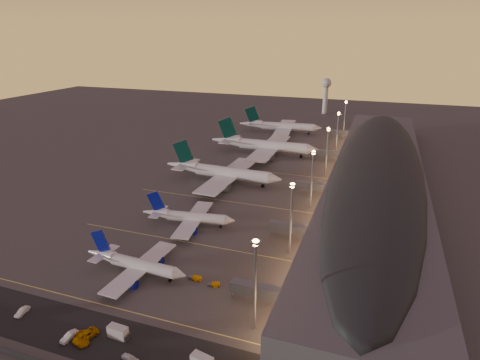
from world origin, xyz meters
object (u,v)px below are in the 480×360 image
object	(u,v)px
service_van_a	(22,312)
service_van_e	(130,358)
airliner_wide_far	(280,126)
baggage_tug_a	(214,285)
airliner_wide_mid	(264,145)
service_van_c	(69,336)
baggage_tug_b	(195,278)
airliner_wide_near	(222,172)
airliner_narrow_north	(188,217)
catering_truck_a	(119,333)
radar_tower	(326,90)
service_van_d	(85,336)
airliner_narrow_south	(135,264)
service_van_b	(82,339)

from	to	relation	value
service_van_a	service_van_e	size ratio (longest dim) A/B	1.02
airliner_wide_far	baggage_tug_a	size ratio (longest dim) A/B	15.94
airliner_wide_mid	baggage_tug_a	distance (m)	140.86
service_van_c	service_van_e	distance (m)	18.29
baggage_tug_a	service_van_c	size ratio (longest dim) A/B	0.79
airliner_wide_mid	baggage_tug_b	bearing A→B (deg)	-82.31
service_van_a	service_van_c	size ratio (longest dim) A/B	0.92
airliner_wide_near	service_van_a	world-z (taller)	airliner_wide_near
airliner_narrow_north	catering_truck_a	distance (m)	63.14
airliner_wide_mid	radar_tower	xyz separation A→B (m)	(16.14, 147.99, 16.21)
airliner_wide_near	service_van_d	distance (m)	115.44
service_van_e	airliner_narrow_north	bearing A→B (deg)	24.01
airliner_narrow_north	catering_truck_a	size ratio (longest dim) A/B	6.61
airliner_narrow_north	service_van_c	bearing A→B (deg)	-97.78
catering_truck_a	service_van_a	distance (m)	30.12
airliner_narrow_south	radar_tower	bearing A→B (deg)	89.11
airliner_narrow_north	service_van_e	world-z (taller)	airliner_narrow_north
baggage_tug_a	service_van_e	bearing A→B (deg)	-121.87
airliner_wide_far	radar_tower	distance (m)	93.59
service_van_a	service_van_e	distance (m)	37.34
radar_tower	service_van_b	xyz separation A→B (m)	(-12.53, -318.44, -21.05)
service_van_a	airliner_narrow_south	bearing A→B (deg)	49.54
baggage_tug_b	service_van_c	size ratio (longest dim) A/B	0.81
airliner_narrow_north	service_van_e	distance (m)	70.22
airliner_wide_near	radar_tower	xyz separation A→B (m)	(22.00, 202.54, 16.70)
baggage_tug_b	airliner_wide_mid	bearing A→B (deg)	98.34
service_van_a	service_van_d	distance (m)	22.49
airliner_narrow_south	service_van_e	world-z (taller)	airliner_narrow_south
baggage_tug_a	service_van_c	bearing A→B (deg)	-148.00
service_van_d	baggage_tug_b	bearing A→B (deg)	82.51
airliner_narrow_north	service_van_c	size ratio (longest dim) A/B	7.70
airliner_narrow_north	service_van_c	xyz separation A→B (m)	(0.32, -66.67, -2.67)
airliner_wide_mid	catering_truck_a	size ratio (longest dim) A/B	12.00
service_van_a	service_van_c	world-z (taller)	service_van_c
airliner_wide_mid	radar_tower	world-z (taller)	radar_tower
airliner_wide_far	baggage_tug_a	distance (m)	198.87
airliner_narrow_north	service_van_a	size ratio (longest dim) A/B	8.40
baggage_tug_a	service_van_e	size ratio (longest dim) A/B	0.88
radar_tower	service_van_c	world-z (taller)	radar_tower
baggage_tug_a	service_van_a	distance (m)	52.70
airliner_wide_far	radar_tower	world-z (taller)	radar_tower
service_van_d	service_van_e	size ratio (longest dim) A/B	1.46
baggage_tug_b	service_van_a	distance (m)	47.90
airliner_wide_far	service_van_e	bearing A→B (deg)	-90.96
airliner_narrow_north	airliner_wide_far	size ratio (longest dim) A/B	0.61
airliner_wide_mid	airliner_wide_far	size ratio (longest dim) A/B	1.11
airliner_narrow_south	baggage_tug_b	distance (m)	19.76
baggage_tug_a	service_van_e	world-z (taller)	service_van_e
airliner_wide_near	baggage_tug_b	bearing A→B (deg)	-71.56
baggage_tug_b	service_van_a	world-z (taller)	service_van_a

